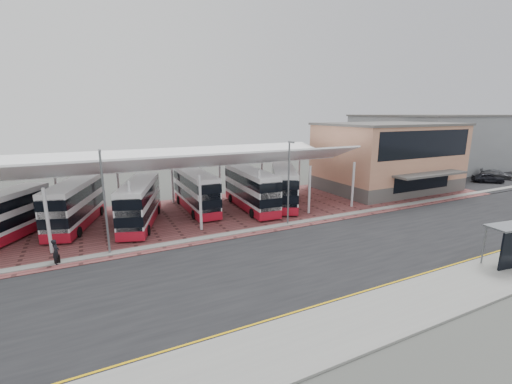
% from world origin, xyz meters
% --- Properties ---
extents(ground, '(140.00, 140.00, 0.00)m').
position_xyz_m(ground, '(0.00, 0.00, 0.00)').
color(ground, '#434540').
extents(road, '(120.00, 14.00, 0.02)m').
position_xyz_m(road, '(0.00, -1.00, 0.01)').
color(road, black).
rests_on(road, ground).
extents(forecourt, '(72.00, 16.00, 0.06)m').
position_xyz_m(forecourt, '(2.00, 13.00, 0.03)').
color(forecourt, brown).
rests_on(forecourt, ground).
extents(sidewalk, '(120.00, 4.00, 0.14)m').
position_xyz_m(sidewalk, '(0.00, -9.00, 0.07)').
color(sidewalk, gray).
rests_on(sidewalk, ground).
extents(north_kerb, '(120.00, 0.80, 0.14)m').
position_xyz_m(north_kerb, '(0.00, 6.20, 0.07)').
color(north_kerb, gray).
rests_on(north_kerb, ground).
extents(carpark_surface, '(22.00, 10.00, 0.08)m').
position_xyz_m(carpark_surface, '(44.00, 10.00, 0.04)').
color(carpark_surface, black).
rests_on(carpark_surface, ground).
extents(yellow_line_near, '(120.00, 0.12, 0.01)m').
position_xyz_m(yellow_line_near, '(0.00, -7.00, 0.03)').
color(yellow_line_near, '#ECB208').
rests_on(yellow_line_near, road).
extents(yellow_line_far, '(120.00, 0.12, 0.01)m').
position_xyz_m(yellow_line_far, '(0.00, -6.70, 0.03)').
color(yellow_line_far, '#ECB208').
rests_on(yellow_line_far, road).
extents(canopy, '(37.00, 11.63, 7.07)m').
position_xyz_m(canopy, '(-6.00, 13.94, 5.80)').
color(canopy, silver).
rests_on(canopy, ground).
extents(terminal, '(18.40, 14.40, 9.25)m').
position_xyz_m(terminal, '(23.00, 13.92, 4.66)').
color(terminal, '#55524F').
rests_on(terminal, ground).
extents(warehouse, '(30.50, 20.50, 10.25)m').
position_xyz_m(warehouse, '(48.00, 24.00, 5.15)').
color(warehouse, slate).
rests_on(warehouse, ground).
extents(lamp_west, '(0.16, 0.90, 8.07)m').
position_xyz_m(lamp_west, '(-14.00, 6.27, 4.36)').
color(lamp_west, slate).
rests_on(lamp_west, ground).
extents(lamp_east, '(0.16, 0.90, 8.07)m').
position_xyz_m(lamp_east, '(2.00, 6.27, 4.36)').
color(lamp_east, slate).
rests_on(lamp_east, ground).
extents(bus_1, '(5.54, 10.62, 4.28)m').
position_xyz_m(bus_1, '(-16.21, 14.82, 2.19)').
color(bus_1, white).
rests_on(bus_1, forecourt).
extents(bus_2, '(5.47, 10.43, 4.21)m').
position_xyz_m(bus_2, '(-10.73, 12.54, 2.15)').
color(bus_2, white).
rests_on(bus_2, forecourt).
extents(bus_3, '(2.76, 10.49, 4.31)m').
position_xyz_m(bus_3, '(-4.48, 15.14, 2.20)').
color(bus_3, white).
rests_on(bus_3, forecourt).
extents(bus_4, '(3.18, 10.83, 4.41)m').
position_xyz_m(bus_4, '(1.20, 12.93, 2.25)').
color(bus_4, white).
rests_on(bus_4, forecourt).
extents(bus_5, '(6.96, 10.51, 4.35)m').
position_xyz_m(bus_5, '(5.42, 12.85, 2.22)').
color(bus_5, white).
rests_on(bus_5, forecourt).
extents(pedestrian, '(0.52, 0.72, 1.84)m').
position_xyz_m(pedestrian, '(-17.50, 6.00, 0.98)').
color(pedestrian, black).
rests_on(pedestrian, forecourt).
extents(suitcase, '(0.37, 0.27, 0.64)m').
position_xyz_m(suitcase, '(-17.48, 6.00, 0.38)').
color(suitcase, black).
rests_on(suitcase, forecourt).
extents(carpark_car_a, '(4.47, 4.11, 1.48)m').
position_xyz_m(carpark_car_a, '(40.31, 9.75, 0.82)').
color(carpark_car_a, black).
rests_on(carpark_car_a, carpark_surface).
extents(carpark_car_b, '(3.82, 5.10, 1.37)m').
position_xyz_m(carpark_car_b, '(45.27, 11.21, 0.77)').
color(carpark_car_b, '#4A4B50').
rests_on(carpark_car_b, carpark_surface).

